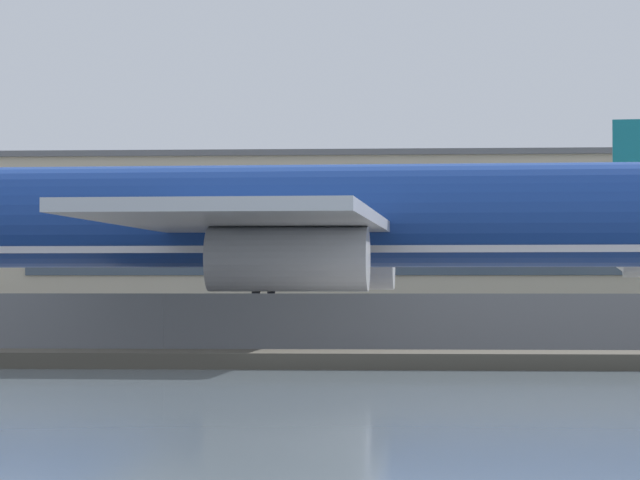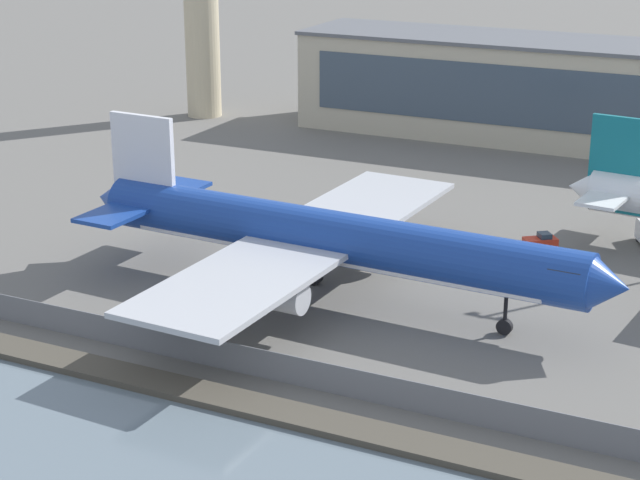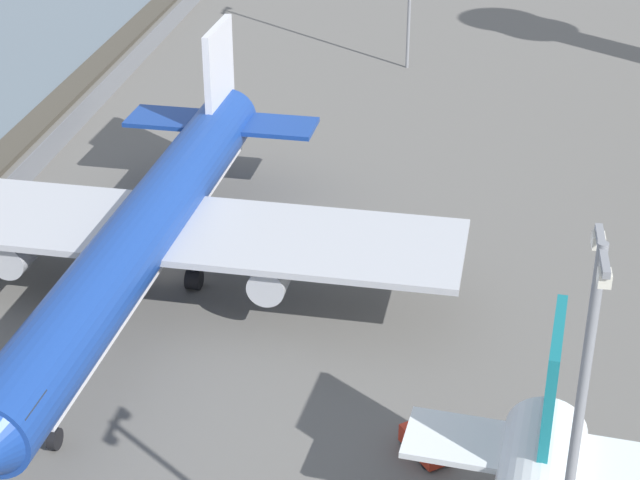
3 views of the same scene
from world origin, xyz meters
The scene contains 6 objects.
ground_plane centered at (0.00, 0.00, 0.00)m, with size 500.00×500.00×0.00m, color #66635E.
shoreline_seawall centered at (0.00, -20.50, 0.25)m, with size 320.00×3.00×0.50m.
perimeter_fence centered at (0.00, -16.00, 1.14)m, with size 280.00×0.10×2.28m.
cargo_jet_blue centered at (4.24, 0.04, 5.46)m, with size 50.46×43.36×14.32m.
baggage_tug centered at (18.07, 20.17, 0.81)m, with size 3.52×3.21×1.80m.
terminal_building centered at (16.73, 64.64, 6.90)m, with size 88.70×15.96×13.76m.
Camera 2 is at (41.67, -77.83, 35.40)m, focal length 60.00 mm.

